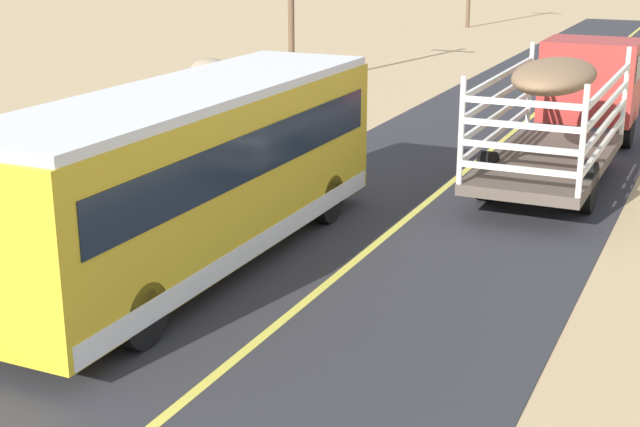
{
  "coord_description": "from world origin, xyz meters",
  "views": [
    {
      "loc": [
        5.96,
        -4.92,
        5.79
      ],
      "look_at": [
        0.0,
        7.98,
        1.36
      ],
      "focal_mm": 51.16,
      "sensor_mm": 36.0,
      "label": 1
    }
  ],
  "objects": [
    {
      "name": "boulder_mid_field",
      "position": [
        -13.05,
        25.89,
        0.49
      ],
      "size": [
        1.65,
        1.47,
        0.98
      ],
      "primitive_type": "ellipsoid",
      "color": "gray",
      "rests_on": "ground"
    },
    {
      "name": "livestock_truck",
      "position": [
        2.21,
        18.92,
        1.79
      ],
      "size": [
        2.53,
        9.7,
        3.02
      ],
      "color": "#B2332D",
      "rests_on": "road_surface"
    },
    {
      "name": "bus",
      "position": [
        -2.53,
        8.17,
        1.75
      ],
      "size": [
        2.54,
        10.0,
        3.21
      ],
      "color": "gold",
      "rests_on": "road_surface"
    }
  ]
}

